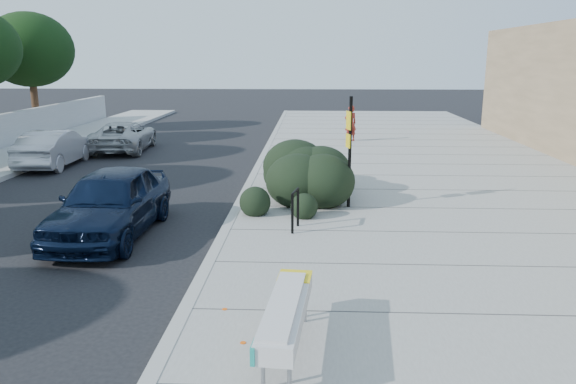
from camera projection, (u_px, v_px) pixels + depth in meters
The scene contains 12 objects.
ground at pixel (209, 269), 10.42m from camera, with size 120.00×120.00×0.00m, color black.
sidewalk_near at pixel (450, 201), 15.02m from camera, with size 11.20×50.00×0.15m, color gray.
curb_near at pixel (242, 199), 15.26m from camera, with size 0.22×50.00×0.17m, color #9E9E99.
tree_far_f at pixel (29, 50), 28.42m from camera, with size 4.40×4.40×6.07m.
bench at pixel (286, 312), 7.09m from camera, with size 0.67×2.29×0.68m.
bike_rack at pixel (295, 206), 12.18m from camera, with size 0.16×0.60×0.89m.
sign_post at pixel (349, 146), 13.81m from camera, with size 0.14×0.31×2.77m.
hedge at pixel (298, 167), 15.05m from camera, with size 2.15×4.30×1.61m, color black.
sedan_navy at pixel (110, 203), 12.22m from camera, with size 1.77×4.39×1.50m, color black.
wagon_silver at pixel (55, 148), 20.12m from camera, with size 1.40×4.00×1.32m, color #ABAAAF.
suv_silver at pixel (124, 136), 23.43m from camera, with size 2.05×4.44×1.23m, color #A4A7AA.
pedestrian at pixel (350, 123), 25.09m from camera, with size 0.58×0.38×1.59m, color maroon.
Camera 1 is at (1.89, -9.72, 3.84)m, focal length 35.00 mm.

